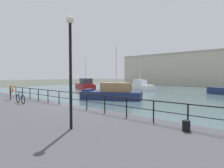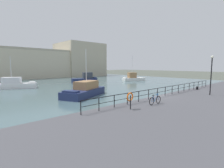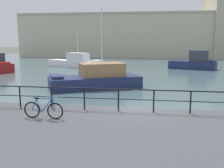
{
  "view_description": "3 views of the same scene",
  "coord_description": "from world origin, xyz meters",
  "px_view_note": "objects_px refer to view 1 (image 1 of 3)",
  "views": [
    {
      "loc": [
        11.66,
        -8.87,
        3.08
      ],
      "look_at": [
        -1.13,
        5.68,
        2.19
      ],
      "focal_mm": 29.8,
      "sensor_mm": 36.0,
      "label": 1
    },
    {
      "loc": [
        -17.09,
        -10.97,
        4.35
      ],
      "look_at": [
        -2.22,
        5.51,
        1.9
      ],
      "focal_mm": 26.63,
      "sensor_mm": 36.0,
      "label": 2
    },
    {
      "loc": [
        0.47,
        -12.76,
        4.15
      ],
      "look_at": [
        -1.8,
        2.48,
        1.53
      ],
      "focal_mm": 42.23,
      "sensor_mm": 36.0,
      "label": 3
    }
  ],
  "objects_px": {
    "life_ring_stand": "(11,89)",
    "quay_lamp_post": "(70,58)",
    "moored_blue_motorboat": "(139,86)",
    "moored_harbor_tender": "(112,93)",
    "parked_bicycle": "(20,99)",
    "moored_small_launch": "(85,85)",
    "mooring_bollard": "(186,126)"
  },
  "relations": [
    {
      "from": "moored_harbor_tender",
      "to": "mooring_bollard",
      "type": "height_order",
      "value": "moored_harbor_tender"
    },
    {
      "from": "moored_blue_motorboat",
      "to": "parked_bicycle",
      "type": "relative_size",
      "value": 5.43
    },
    {
      "from": "moored_blue_motorboat",
      "to": "moored_small_launch",
      "type": "xyz_separation_m",
      "value": [
        -10.48,
        -6.3,
        0.14
      ]
    },
    {
      "from": "mooring_bollard",
      "to": "moored_small_launch",
      "type": "bearing_deg",
      "value": 146.16
    },
    {
      "from": "moored_harbor_tender",
      "to": "moored_small_launch",
      "type": "xyz_separation_m",
      "value": [
        -16.89,
        9.71,
        0.1
      ]
    },
    {
      "from": "mooring_bollard",
      "to": "moored_harbor_tender",
      "type": "bearing_deg",
      "value": 141.58
    },
    {
      "from": "moored_blue_motorboat",
      "to": "quay_lamp_post",
      "type": "relative_size",
      "value": 2.02
    },
    {
      "from": "life_ring_stand",
      "to": "quay_lamp_post",
      "type": "height_order",
      "value": "quay_lamp_post"
    },
    {
      "from": "mooring_bollard",
      "to": "life_ring_stand",
      "type": "bearing_deg",
      "value": -177.01
    },
    {
      "from": "moored_harbor_tender",
      "to": "moored_blue_motorboat",
      "type": "relative_size",
      "value": 0.85
    },
    {
      "from": "moored_harbor_tender",
      "to": "moored_small_launch",
      "type": "height_order",
      "value": "moored_small_launch"
    },
    {
      "from": "moored_harbor_tender",
      "to": "moored_blue_motorboat",
      "type": "height_order",
      "value": "moored_harbor_tender"
    },
    {
      "from": "moored_blue_motorboat",
      "to": "parked_bicycle",
      "type": "bearing_deg",
      "value": -51.05
    },
    {
      "from": "moored_harbor_tender",
      "to": "moored_blue_motorboat",
      "type": "distance_m",
      "value": 17.25
    },
    {
      "from": "moored_harbor_tender",
      "to": "mooring_bollard",
      "type": "bearing_deg",
      "value": 115.24
    },
    {
      "from": "moored_blue_motorboat",
      "to": "life_ring_stand",
      "type": "height_order",
      "value": "moored_blue_motorboat"
    },
    {
      "from": "mooring_bollard",
      "to": "life_ring_stand",
      "type": "distance_m",
      "value": 16.06
    },
    {
      "from": "moored_small_launch",
      "to": "parked_bicycle",
      "type": "height_order",
      "value": "moored_small_launch"
    },
    {
      "from": "quay_lamp_post",
      "to": "life_ring_stand",
      "type": "bearing_deg",
      "value": 170.27
    },
    {
      "from": "mooring_bollard",
      "to": "quay_lamp_post",
      "type": "height_order",
      "value": "quay_lamp_post"
    },
    {
      "from": "life_ring_stand",
      "to": "moored_harbor_tender",
      "type": "bearing_deg",
      "value": 75.67
    },
    {
      "from": "life_ring_stand",
      "to": "moored_small_launch",
      "type": "bearing_deg",
      "value": 123.74
    },
    {
      "from": "moored_harbor_tender",
      "to": "moored_small_launch",
      "type": "bearing_deg",
      "value": -56.24
    },
    {
      "from": "moored_small_launch",
      "to": "mooring_bollard",
      "type": "bearing_deg",
      "value": -5.81
    },
    {
      "from": "parked_bicycle",
      "to": "mooring_bollard",
      "type": "xyz_separation_m",
      "value": [
        13.0,
        1.23,
        -0.17
      ]
    },
    {
      "from": "moored_blue_motorboat",
      "to": "quay_lamp_post",
      "type": "xyz_separation_m",
      "value": [
        15.76,
        -29.38,
        3.05
      ]
    },
    {
      "from": "mooring_bollard",
      "to": "quay_lamp_post",
      "type": "xyz_separation_m",
      "value": [
        -3.8,
        -2.93,
        2.81
      ]
    },
    {
      "from": "parked_bicycle",
      "to": "moored_small_launch",
      "type": "bearing_deg",
      "value": 129.97
    },
    {
      "from": "moored_harbor_tender",
      "to": "mooring_bollard",
      "type": "xyz_separation_m",
      "value": [
        13.15,
        -10.43,
        0.19
      ]
    },
    {
      "from": "parked_bicycle",
      "to": "mooring_bollard",
      "type": "height_order",
      "value": "parked_bicycle"
    },
    {
      "from": "moored_small_launch",
      "to": "parked_bicycle",
      "type": "distance_m",
      "value": 27.33
    },
    {
      "from": "moored_blue_motorboat",
      "to": "moored_small_launch",
      "type": "distance_m",
      "value": 12.23
    }
  ]
}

